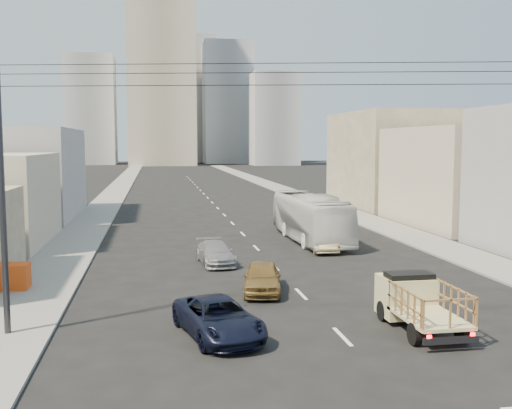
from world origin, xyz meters
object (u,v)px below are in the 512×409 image
object	(u,v)px
sedan_brown	(262,277)
sedan_grey	(215,253)
navy_pickup	(218,318)
crate_stack	(8,276)
streetlamp_left	(3,151)
sedan_tan	(321,240)
city_bus	(310,218)
flatbed_pickup	(419,300)

from	to	relation	value
sedan_brown	sedan_grey	size ratio (longest dim) A/B	0.95
navy_pickup	sedan_brown	distance (m)	6.39
crate_stack	streetlamp_left	bearing A→B (deg)	-76.49
navy_pickup	sedan_grey	distance (m)	12.60
sedan_grey	sedan_tan	bearing A→B (deg)	18.11
navy_pickup	sedan_grey	world-z (taller)	navy_pickup
city_bus	sedan_grey	bearing A→B (deg)	-137.59
sedan_grey	crate_stack	distance (m)	10.92
sedan_brown	streetlamp_left	world-z (taller)	streetlamp_left
sedan_brown	city_bus	bearing A→B (deg)	77.22
sedan_brown	crate_stack	world-z (taller)	sedan_brown
flatbed_pickup	sedan_grey	distance (m)	14.29
city_bus	sedan_brown	world-z (taller)	city_bus
sedan_grey	navy_pickup	bearing A→B (deg)	-100.52
city_bus	navy_pickup	bearing A→B (deg)	-114.43
flatbed_pickup	streetlamp_left	xyz separation A→B (m)	(-14.34, 1.64, 5.34)
sedan_tan	sedan_grey	world-z (taller)	sedan_tan
flatbed_pickup	sedan_grey	size ratio (longest dim) A/B	1.03
city_bus	streetlamp_left	world-z (taller)	streetlamp_left
sedan_tan	streetlamp_left	size ratio (longest dim) A/B	0.34
sedan_tan	streetlamp_left	xyz separation A→B (m)	(-15.19, -14.27, 5.77)
sedan_grey	crate_stack	xyz separation A→B (m)	(-9.90, -4.60, 0.07)
sedan_tan	navy_pickup	bearing A→B (deg)	-115.36
city_bus	sedan_brown	bearing A→B (deg)	-114.16
sedan_grey	streetlamp_left	xyz separation A→B (m)	(-8.29, -11.29, 5.82)
city_bus	streetlamp_left	bearing A→B (deg)	-131.60
flatbed_pickup	city_bus	bearing A→B (deg)	86.57
streetlamp_left	crate_stack	world-z (taller)	streetlamp_left
sedan_brown	sedan_grey	world-z (taller)	sedan_brown
sedan_brown	sedan_tan	bearing A→B (deg)	70.99
flatbed_pickup	streetlamp_left	size ratio (longest dim) A/B	0.37
flatbed_pickup	crate_stack	distance (m)	18.00
navy_pickup	sedan_brown	xyz separation A→B (m)	(2.60, 5.83, 0.03)
sedan_brown	sedan_tan	xyz separation A→B (m)	(5.45, 9.69, -0.02)
navy_pickup	sedan_brown	bearing A→B (deg)	52.33
streetlamp_left	crate_stack	bearing A→B (deg)	103.51
flatbed_pickup	crate_stack	bearing A→B (deg)	152.43
sedan_tan	streetlamp_left	world-z (taller)	streetlamp_left
streetlamp_left	crate_stack	distance (m)	8.96
sedan_grey	city_bus	bearing A→B (deg)	38.19
navy_pickup	sedan_brown	world-z (taller)	sedan_brown
flatbed_pickup	sedan_brown	size ratio (longest dim) A/B	1.09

